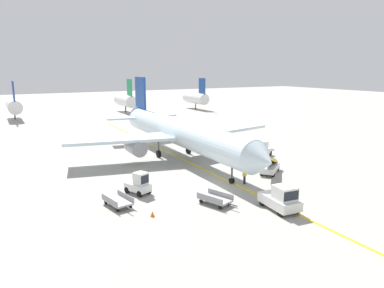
{
  "coord_description": "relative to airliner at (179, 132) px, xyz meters",
  "views": [
    {
      "loc": [
        -19.18,
        -28.86,
        11.42
      ],
      "look_at": [
        1.58,
        8.14,
        2.5
      ],
      "focal_mm": 33.76,
      "sensor_mm": 36.0,
      "label": 1
    }
  ],
  "objects": [
    {
      "name": "distant_aircraft_far_left",
      "position": [
        -16.05,
        49.94,
        -0.2
      ],
      "size": [
        3.0,
        10.1,
        8.8
      ],
      "color": "silver",
      "rests_on": "ground"
    },
    {
      "name": "distant_aircraft_mid_left",
      "position": [
        10.46,
        50.86,
        -0.2
      ],
      "size": [
        3.0,
        10.1,
        8.8
      ],
      "color": "silver",
      "rests_on": "ground"
    },
    {
      "name": "safety_cone_wingtip_right",
      "position": [
        -7.88,
        -5.69,
        -3.2
      ],
      "size": [
        0.36,
        0.36,
        0.44
      ],
      "primitive_type": "cone",
      "color": "orange",
      "rests_on": "ground"
    },
    {
      "name": "baggage_tug_by_cargo_door",
      "position": [
        -9.48,
        -10.39,
        -2.49
      ],
      "size": [
        2.12,
        2.71,
        2.1
      ],
      "color": "silver",
      "rests_on": "ground"
    },
    {
      "name": "safety_cone_nose_left",
      "position": [
        8.59,
        3.08,
        -3.2
      ],
      "size": [
        0.36,
        0.36,
        0.44
      ],
      "primitive_type": "cone",
      "color": "orange",
      "rests_on": "ground"
    },
    {
      "name": "ground_plane",
      "position": [
        -1.59,
        -11.69,
        -3.42
      ],
      "size": [
        300.0,
        300.0,
        0.0
      ],
      "primitive_type": "plane",
      "color": "#9E9B93"
    },
    {
      "name": "belt_loader_forward_hold",
      "position": [
        5.62,
        -11.15,
        -2.64
      ],
      "size": [
        4.76,
        3.99,
        2.59
      ],
      "color": "silver",
      "rests_on": "ground"
    },
    {
      "name": "ground_crew_marshaller",
      "position": [
        0.81,
        -12.86,
        -2.51
      ],
      "size": [
        0.36,
        0.24,
        1.7
      ],
      "color": "#26262D",
      "rests_on": "ground"
    },
    {
      "name": "baggage_cart_empty_trailing",
      "position": [
        -12.17,
        -12.44,
        -2.95
      ],
      "size": [
        2.02,
        3.84,
        0.94
      ],
      "color": "#A5A5A8",
      "rests_on": "ground"
    },
    {
      "name": "distant_aircraft_mid_right",
      "position": [
        30.46,
        48.53,
        -0.2
      ],
      "size": [
        3.0,
        10.1,
        8.8
      ],
      "color": "silver",
      "rests_on": "ground"
    },
    {
      "name": "baggage_tug_near_wing",
      "position": [
        10.23,
        -4.71,
        -2.49
      ],
      "size": [
        2.73,
        2.26,
        2.1
      ],
      "color": "silver",
      "rests_on": "ground"
    },
    {
      "name": "safety_cone_nose_right",
      "position": [
        -10.48,
        -15.86,
        -3.2
      ],
      "size": [
        0.36,
        0.36,
        0.44
      ],
      "primitive_type": "cone",
      "color": "orange",
      "rests_on": "ground"
    },
    {
      "name": "airliner",
      "position": [
        0.0,
        0.0,
        0.0
      ],
      "size": [
        28.61,
        35.24,
        10.1
      ],
      "color": "silver",
      "rests_on": "ground"
    },
    {
      "name": "safety_cone_wingtip_left",
      "position": [
        6.99,
        -7.06,
        -3.2
      ],
      "size": [
        0.36,
        0.36,
        0.44
      ],
      "primitive_type": "cone",
      "color": "orange",
      "rests_on": "ground"
    },
    {
      "name": "taxi_line_yellow",
      "position": [
        -0.01,
        -6.69,
        -3.41
      ],
      "size": [
        1.37,
        80.0,
        0.01
      ],
      "primitive_type": "cube",
      "rotation": [
        0.0,
        0.0,
        -0.01
      ],
      "color": "yellow",
      "rests_on": "ground"
    },
    {
      "name": "safety_cone_tail_area",
      "position": [
        7.61,
        -0.02,
        -3.2
      ],
      "size": [
        0.36,
        0.36,
        0.44
      ],
      "primitive_type": "cone",
      "color": "orange",
      "rests_on": "ground"
    },
    {
      "name": "pushback_tug",
      "position": [
        -0.79,
        -19.82,
        -2.42
      ],
      "size": [
        2.26,
        3.78,
        2.2
      ],
      "color": "silver",
      "rests_on": "ground"
    },
    {
      "name": "baggage_cart_loaded",
      "position": [
        -4.74,
        -16.04,
        -2.95
      ],
      "size": [
        2.37,
        3.82,
        0.94
      ],
      "color": "#A5A5A8",
      "rests_on": "ground"
    }
  ]
}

